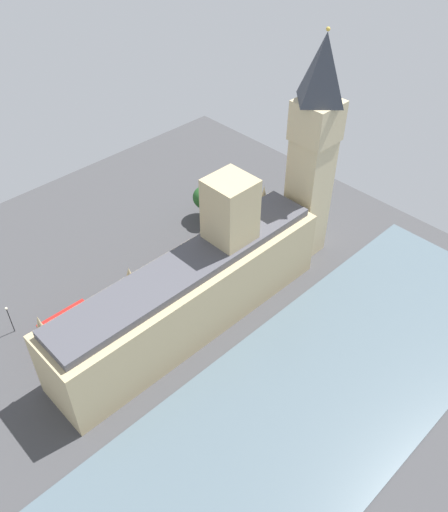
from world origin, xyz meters
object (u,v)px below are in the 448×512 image
double_decker_bus_by_river_gate (65,322)px  pedestrian_far_end (203,275)px  car_white_near_tower (161,272)px  plane_tree_leading (210,196)px  car_silver_opposite_hall (222,242)px  street_lamp_slot_11 (9,315)px  parliament_building (195,288)px  car_yellow_cab_corner (133,288)px  clock_tower (313,150)px  double_decker_bus_midblock (195,253)px  pedestrian_trailing (120,329)px  car_dark_green_kerbside (112,299)px  plane_tree_slot_10 (210,200)px  plane_tree_under_trees (206,197)px

double_decker_bus_by_river_gate → pedestrian_far_end: (-7.50, -30.52, -1.90)m
car_white_near_tower → plane_tree_leading: (8.27, -22.90, 6.00)m
car_silver_opposite_hall → street_lamp_slot_11: 50.52m
plane_tree_leading → street_lamp_slot_11: plane_tree_leading is taller
car_silver_opposite_hall → double_decker_bus_by_river_gate: (2.25, 41.65, 1.75)m
pedestrian_far_end → street_lamp_slot_11: (14.92, 38.30, 4.03)m
parliament_building → car_yellow_cab_corner: (16.09, 4.42, -8.18)m
clock_tower → double_decker_bus_midblock: (14.10, 21.63, -23.96)m
clock_tower → pedestrian_trailing: 54.35m
car_silver_opposite_hall → pedestrian_far_end: (-5.25, 11.13, -0.15)m
parliament_building → plane_tree_leading: parliament_building is taller
clock_tower → street_lamp_slot_11: bearing=69.3°
plane_tree_leading → street_lamp_slot_11: 54.95m
double_decker_bus_midblock → street_lamp_slot_11: 41.99m
car_dark_green_kerbside → double_decker_bus_by_river_gate: double_decker_bus_by_river_gate is taller
pedestrian_far_end → pedestrian_trailing: bearing=120.4°
double_decker_bus_midblock → double_decker_bus_by_river_gate: 33.13m
double_decker_bus_midblock → pedestrian_trailing: 26.01m
street_lamp_slot_11 → car_yellow_cab_corner: bearing=-106.6°
double_decker_bus_by_river_gate → pedestrian_far_end: bearing=76.3°
parliament_building → street_lamp_slot_11: parliament_building is taller
car_dark_green_kerbside → plane_tree_slot_10: bearing=-80.6°
double_decker_bus_midblock → car_dark_green_kerbside: 21.91m
car_dark_green_kerbside → pedestrian_trailing: car_dark_green_kerbside is taller
car_yellow_cab_corner → street_lamp_slot_11: 25.80m
clock_tower → double_decker_bus_by_river_gate: size_ratio=4.90×
parliament_building → double_decker_bus_midblock: parliament_building is taller
car_white_near_tower → double_decker_bus_by_river_gate: bearing=88.5°
double_decker_bus_by_river_gate → plane_tree_under_trees: 47.72m
car_silver_opposite_hall → pedestrian_far_end: car_silver_opposite_hall is taller
double_decker_bus_midblock → pedestrian_far_end: size_ratio=6.44×
car_dark_green_kerbside → pedestrian_far_end: size_ratio=2.96×
plane_tree_slot_10 → car_dark_green_kerbside: bearing=100.5°
double_decker_bus_by_river_gate → plane_tree_leading: size_ratio=1.14×
pedestrian_trailing → street_lamp_slot_11: bearing=-72.7°
pedestrian_trailing → plane_tree_slot_10: plane_tree_slot_10 is taller
car_dark_green_kerbside → car_yellow_cab_corner: bearing=-93.5°
clock_tower → pedestrian_far_end: 36.45m
car_white_near_tower → double_decker_bus_by_river_gate: double_decker_bus_by_river_gate is taller
plane_tree_slot_10 → street_lamp_slot_11: bearing=89.4°
double_decker_bus_midblock → car_dark_green_kerbside: size_ratio=2.18×
street_lamp_slot_11 → car_white_near_tower: bearing=-103.6°
car_yellow_cab_corner → car_white_near_tower: bearing=88.2°
clock_tower → car_dark_green_kerbside: clock_tower is taller
double_decker_bus_by_river_gate → pedestrian_trailing: size_ratio=6.58×
car_dark_green_kerbside → plane_tree_leading: plane_tree_leading is taller
pedestrian_far_end → double_decker_bus_midblock: bearing=5.3°
car_silver_opposite_hall → plane_tree_slot_10: plane_tree_slot_10 is taller
clock_tower → plane_tree_under_trees: size_ratio=5.68×
double_decker_bus_midblock → plane_tree_leading: (9.99, -14.07, 4.26)m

